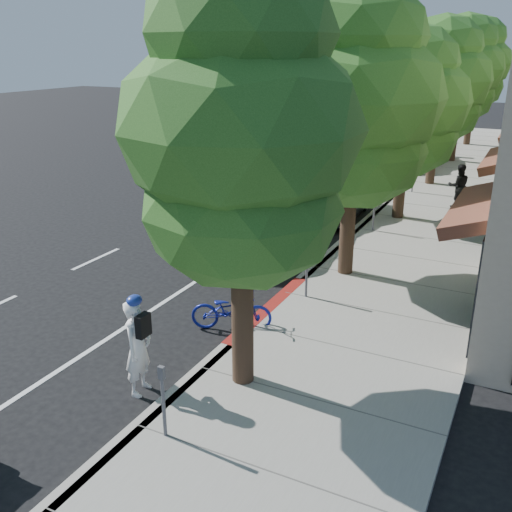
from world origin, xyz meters
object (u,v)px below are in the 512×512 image
Objects in this scene: pedestrian at (459,186)px; street_tree_3 at (440,82)px; white_pickup at (410,148)px; street_tree_0 at (241,135)px; silver_suv at (267,219)px; dark_suv_far at (415,130)px; street_tree_2 at (407,104)px; street_tree_5 at (476,65)px; bicycle at (231,310)px; street_tree_4 at (462,71)px; dark_sedan at (341,200)px; street_tree_1 at (355,102)px; cyclist at (138,348)px.

street_tree_3 is at bearing -87.04° from pedestrian.
street_tree_0 is at bearing -89.42° from white_pickup.
street_tree_0 is 1.02× the size of street_tree_3.
silver_suv is 21.85m from dark_suv_far.
street_tree_2 is 0.88× the size of street_tree_5.
dark_suv_far is (-1.80, 27.45, 0.44)m from bicycle.
street_tree_2 is 0.89× the size of street_tree_4.
white_pickup is at bearing 86.52° from dark_sedan.
white_pickup is (-1.89, 22.33, -3.77)m from street_tree_0.
street_tree_1 is 0.98× the size of street_tree_5.
white_pickup is at bearing -7.15° from cyclist.
street_tree_5 is 1.23× the size of white_pickup.
pedestrian is at bearing -75.93° from dark_suv_far.
street_tree_5 is at bearing 71.92° from white_pickup.
street_tree_2 is 17.92m from dark_suv_far.
street_tree_4 reaches higher than dark_sedan.
bicycle is 0.44× the size of dark_sedan.
street_tree_5 is at bearing -105.79° from pedestrian.
silver_suv is at bearing -98.93° from white_pickup.
street_tree_4 reaches higher than bicycle.
street_tree_4 is (0.00, 6.00, 0.24)m from street_tree_3.
cyclist is (-1.60, -25.00, -3.84)m from street_tree_4.
street_tree_0 is 8.97m from silver_suv.
dark_suv_far is (-1.50, 30.35, 0.00)m from cyclist.
bicycle is at bearing -92.61° from white_pickup.
bicycle is 27.51m from dark_suv_far.
bicycle is at bearing -88.68° from dark_sedan.
silver_suv is (-1.50, 8.50, -0.06)m from cyclist.
cyclist is at bearing -93.55° from white_pickup.
street_tree_2 is (0.00, 12.00, -0.53)m from street_tree_0.
street_tree_4 is 1.23× the size of silver_suv.
street_tree_5 is at bearing 90.00° from street_tree_4.
street_tree_3 is at bearing 90.00° from street_tree_2.
street_tree_3 reaches higher than pedestrian.
street_tree_3 is 12.01m from street_tree_5.
dark_sedan is at bearing -96.17° from street_tree_5.
dark_sedan is (-2.00, -18.52, -4.20)m from street_tree_5.
street_tree_0 is 1.38× the size of dark_suv_far.
street_tree_2 is 10.82m from bicycle.
cyclist is (-1.60, -13.00, -3.22)m from street_tree_2.
silver_suv is 1.15× the size of dark_suv_far.
silver_suv is 3.71× the size of pedestrian.
street_tree_1 is at bearing 90.00° from street_tree_0.
street_tree_3 is at bearing -90.00° from street_tree_4.
street_tree_4 is at bearing -11.51° from cyclist.
silver_suv is (-3.10, 1.50, -3.84)m from street_tree_1.
street_tree_1 is at bearing -90.00° from street_tree_5.
street_tree_3 is 5.94m from white_pickup.
street_tree_1 is at bearing -72.80° from dark_sedan.
street_tree_4 is 1.21× the size of white_pickup.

